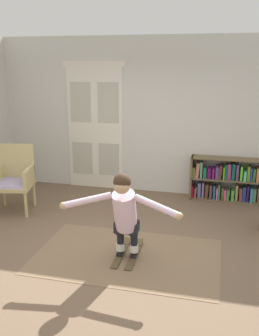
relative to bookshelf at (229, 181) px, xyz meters
name	(u,v)px	position (x,y,z in m)	size (l,w,h in m)	color
ground_plane	(115,252)	(-1.46, -2.39, -0.36)	(7.20, 7.20, 0.00)	brown
back_wall	(153,117)	(-1.46, 0.21, 1.09)	(6.00, 0.10, 2.90)	beige
double_door	(95,126)	(-2.57, 0.15, 0.87)	(1.22, 0.05, 2.45)	silver
rug	(127,256)	(-1.27, -2.46, -0.36)	(2.37, 1.51, 0.01)	#7D6348
bookshelf	(229,181)	(0.00, 0.00, 0.00)	(1.40, 0.30, 0.79)	brown
wicker_chair	(14,177)	(-3.50, -1.34, 0.22)	(0.72, 0.72, 1.10)	tan
skis_pair	(128,253)	(-1.27, -2.43, -0.34)	(0.28, 0.75, 0.07)	brown
person_skier	(124,210)	(-1.27, -2.60, 0.34)	(1.46, 0.55, 1.12)	white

